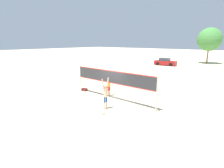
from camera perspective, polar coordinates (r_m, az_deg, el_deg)
ground_plane at (r=14.65m, az=-0.00°, el=-5.15°), size 200.00×200.00×0.00m
volleyball_net at (r=14.17m, az=-0.00°, el=1.70°), size 8.05×0.10×2.46m
player_spiker at (r=12.36m, az=-2.17°, el=-2.93°), size 0.28×0.72×2.27m
player_blocker at (r=15.37m, az=-1.00°, el=0.16°), size 0.28×0.71×2.15m
volleyball at (r=11.84m, az=-3.00°, el=-9.30°), size 0.23×0.23×0.23m
gear_bag at (r=17.43m, az=-8.96°, el=-1.80°), size 0.56×0.33×0.25m
parked_car_near at (r=37.25m, az=17.00°, el=6.87°), size 4.38×2.35×1.46m
tree_left_cluster at (r=43.61m, az=29.25°, el=12.60°), size 4.92×4.92×7.62m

